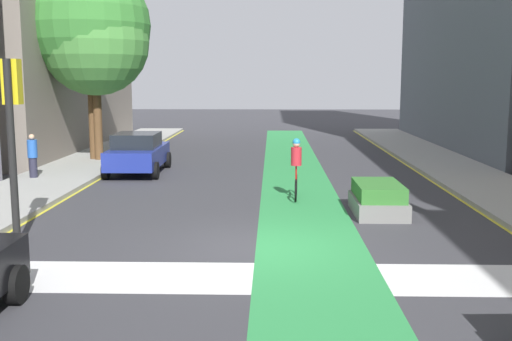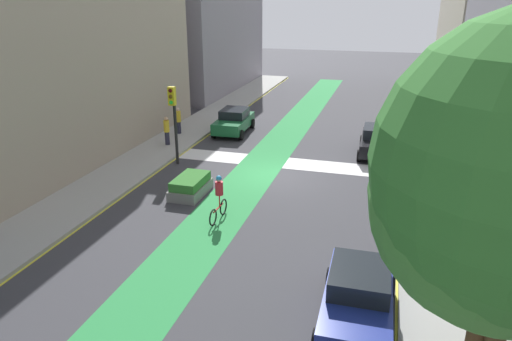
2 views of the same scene
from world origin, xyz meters
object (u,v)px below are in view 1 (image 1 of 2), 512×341
(traffic_signal_near_left, at_px, (12,116))
(car_blue_left_far, at_px, (138,153))
(cyclist_in_lane, at_px, (296,167))
(street_tree_near, at_px, (95,42))
(street_tree_far, at_px, (89,25))
(pedestrian_sidewalk_left_a, at_px, (33,156))
(median_planter, at_px, (378,199))

(traffic_signal_near_left, distance_m, car_blue_left_far, 10.60)
(cyclist_in_lane, relative_size, street_tree_near, 0.25)
(street_tree_near, xyz_separation_m, street_tree_far, (-0.28, 0.22, 0.71))
(pedestrian_sidewalk_left_a, height_order, median_planter, pedestrian_sidewalk_left_a)
(traffic_signal_near_left, height_order, pedestrian_sidewalk_left_a, traffic_signal_near_left)
(car_blue_left_far, height_order, cyclist_in_lane, cyclist_in_lane)
(median_planter, bearing_deg, street_tree_far, 136.53)
(cyclist_in_lane, bearing_deg, street_tree_far, 136.51)
(traffic_signal_near_left, xyz_separation_m, street_tree_near, (-2.02, 13.33, 2.32))
(car_blue_left_far, relative_size, pedestrian_sidewalk_left_a, 2.74)
(street_tree_far, bearing_deg, car_blue_left_far, -50.11)
(pedestrian_sidewalk_left_a, distance_m, street_tree_far, 7.16)
(car_blue_left_far, xyz_separation_m, median_planter, (8.02, -6.95, -0.40))
(car_blue_left_far, distance_m, street_tree_near, 5.75)
(pedestrian_sidewalk_left_a, relative_size, street_tree_far, 0.19)
(cyclist_in_lane, distance_m, street_tree_far, 12.72)
(pedestrian_sidewalk_left_a, xyz_separation_m, median_planter, (11.33, -4.96, -0.52))
(cyclist_in_lane, relative_size, median_planter, 0.81)
(car_blue_left_far, distance_m, street_tree_far, 6.52)
(street_tree_near, relative_size, street_tree_far, 0.88)
(street_tree_near, bearing_deg, car_blue_left_far, -51.26)
(car_blue_left_far, height_order, median_planter, car_blue_left_far)
(car_blue_left_far, bearing_deg, street_tree_near, 128.74)
(street_tree_far, bearing_deg, traffic_signal_near_left, -80.38)
(cyclist_in_lane, distance_m, street_tree_near, 12.14)
(traffic_signal_near_left, distance_m, street_tree_near, 13.68)
(traffic_signal_near_left, distance_m, median_planter, 9.36)
(median_planter, bearing_deg, street_tree_near, 136.39)
(street_tree_far, distance_m, median_planter, 15.66)
(traffic_signal_near_left, height_order, street_tree_far, street_tree_far)
(traffic_signal_near_left, xyz_separation_m, street_tree_far, (-2.30, 13.55, 3.03))
(traffic_signal_near_left, bearing_deg, median_planter, 22.44)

